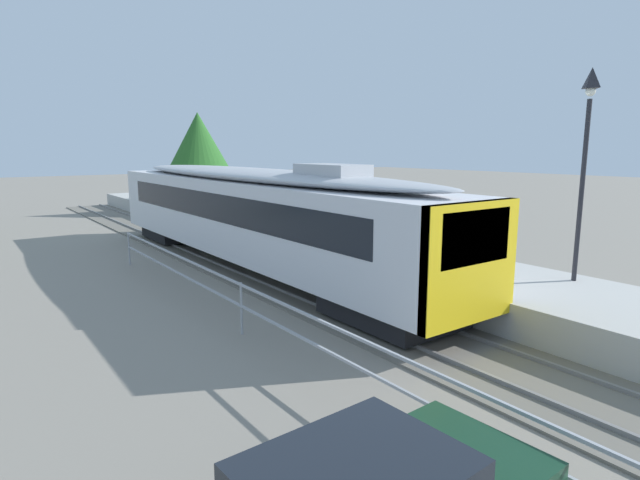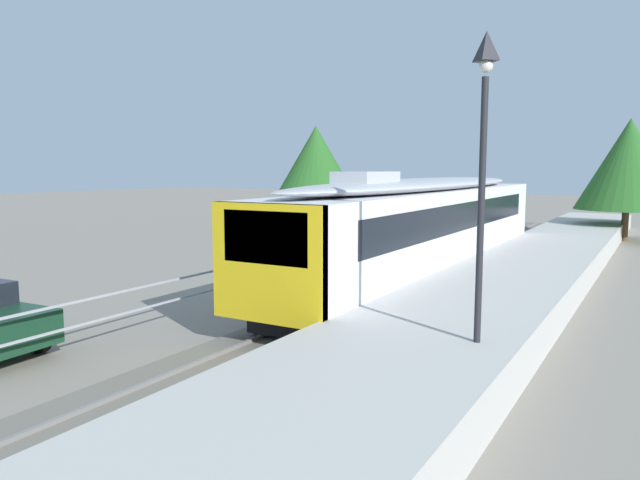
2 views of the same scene
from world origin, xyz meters
TOP-DOWN VIEW (x-y plane):
  - ground_plane at (-3.00, 22.00)m, footprint 160.00×160.00m
  - track_rails at (0.00, 22.00)m, footprint 3.20×60.00m
  - commuter_train at (0.00, 26.60)m, footprint 2.82×19.34m
  - station_platform at (3.25, 22.00)m, footprint 3.90×60.00m
  - platform_lamp_mid_platform at (4.45, 17.26)m, footprint 0.34×0.34m
  - tree_behind_carpark at (5.30, 43.47)m, footprint 5.40×5.40m
  - tree_behind_station_far at (-12.95, 40.96)m, footprint 5.28×5.28m

SIDE VIEW (x-z plane):
  - ground_plane at x=-3.00m, z-range 0.00..0.00m
  - track_rails at x=0.00m, z-range -0.04..0.10m
  - station_platform at x=3.25m, z-range 0.00..0.90m
  - commuter_train at x=0.00m, z-range 0.28..4.02m
  - tree_behind_carpark at x=5.30m, z-range 0.86..7.54m
  - tree_behind_station_far at x=-12.95m, z-range 1.10..7.85m
  - platform_lamp_mid_platform at x=4.45m, z-range 1.95..7.30m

